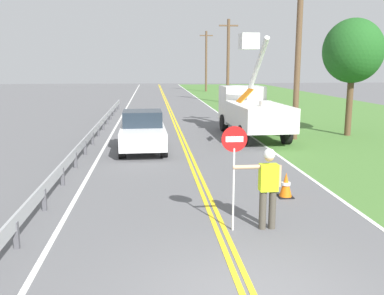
{
  "coord_description": "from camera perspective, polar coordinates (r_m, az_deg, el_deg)",
  "views": [
    {
      "loc": [
        -1.48,
        -5.83,
        3.6
      ],
      "look_at": [
        -0.31,
        6.53,
        1.2
      ],
      "focal_mm": 40.04,
      "sensor_mm": 36.0,
      "label": 1
    }
  ],
  "objects": [
    {
      "name": "stop_sign_paddle",
      "position": [
        9.21,
        5.63,
        -0.97
      ],
      "size": [
        0.56,
        0.04,
        2.33
      ],
      "color": "silver",
      "rests_on": "ground"
    },
    {
      "name": "edge_line_left",
      "position": [
        26.17,
        -10.04,
        2.88
      ],
      "size": [
        0.12,
        110.0,
        0.01
      ],
      "primitive_type": "cube",
      "color": "silver",
      "rests_on": "ground"
    },
    {
      "name": "utility_pole_mid",
      "position": [
        41.55,
        4.83,
        11.58
      ],
      "size": [
        1.8,
        0.28,
        7.82
      ],
      "color": "brown",
      "rests_on": "ground"
    },
    {
      "name": "oncoming_sedan_nearest",
      "position": [
        18.17,
        -6.58,
        2.11
      ],
      "size": [
        2.0,
        4.15,
        1.7
      ],
      "color": "silver",
      "rests_on": "ground"
    },
    {
      "name": "grass_verge_right",
      "position": [
        29.18,
        21.28,
        3.11
      ],
      "size": [
        16.0,
        110.0,
        0.01
      ],
      "primitive_type": "cube",
      "color": "#477533",
      "rests_on": "ground"
    },
    {
      "name": "utility_pole_far",
      "position": [
        59.54,
        1.9,
        11.54
      ],
      "size": [
        1.8,
        0.28,
        8.1
      ],
      "color": "brown",
      "rests_on": "ground"
    },
    {
      "name": "roadside_tree_verge",
      "position": [
        23.41,
        20.66,
        11.9
      ],
      "size": [
        3.0,
        3.0,
        5.9
      ],
      "color": "brown",
      "rests_on": "ground"
    },
    {
      "name": "centerline_yellow_right",
      "position": [
        26.13,
        -1.94,
        3.03
      ],
      "size": [
        0.11,
        110.0,
        0.01
      ],
      "primitive_type": "cube",
      "color": "yellow",
      "rests_on": "ground"
    },
    {
      "name": "flagger_worker",
      "position": [
        9.56,
        10.07,
        -4.73
      ],
      "size": [
        1.09,
        0.25,
        1.83
      ],
      "color": "#474238",
      "rests_on": "ground"
    },
    {
      "name": "edge_line_right",
      "position": [
        26.57,
        5.65,
        3.11
      ],
      "size": [
        0.12,
        110.0,
        0.01
      ],
      "primitive_type": "cube",
      "color": "silver",
      "rests_on": "ground"
    },
    {
      "name": "traffic_cone_lead",
      "position": [
        12.12,
        12.39,
        -4.95
      ],
      "size": [
        0.4,
        0.4,
        0.7
      ],
      "color": "orange",
      "rests_on": "ground"
    },
    {
      "name": "utility_pole_near",
      "position": [
        21.43,
        13.99,
        12.93
      ],
      "size": [
        1.8,
        0.28,
        8.56
      ],
      "color": "brown",
      "rests_on": "ground"
    },
    {
      "name": "utility_bucket_truck",
      "position": [
        22.18,
        7.82,
        5.16
      ],
      "size": [
        2.67,
        6.88,
        5.19
      ],
      "color": "silver",
      "rests_on": "ground"
    },
    {
      "name": "centerline_yellow_left",
      "position": [
        26.12,
        -2.33,
        3.02
      ],
      "size": [
        0.11,
        110.0,
        0.01
      ],
      "primitive_type": "cube",
      "color": "yellow",
      "rests_on": "ground"
    },
    {
      "name": "guardrail_left_shoulder",
      "position": [
        21.26,
        -12.73,
        2.34
      ],
      "size": [
        0.1,
        32.0,
        0.71
      ],
      "color": "#9EA0A3",
      "rests_on": "ground"
    }
  ]
}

